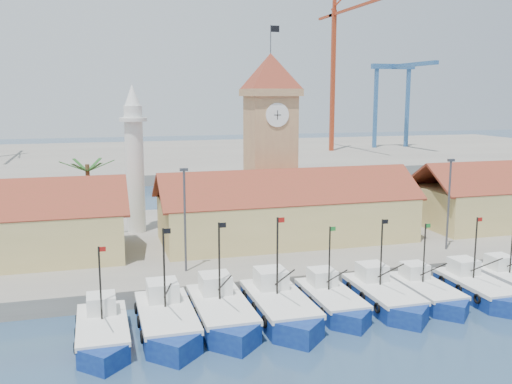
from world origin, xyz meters
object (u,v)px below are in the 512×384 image
object	(u,v)px
boat_0	(103,334)
clock_tower	(270,137)
minaret	(135,159)
boat_4	(333,302)

from	to	relation	value
boat_0	clock_tower	world-z (taller)	clock_tower
clock_tower	minaret	size ratio (longest dim) A/B	1.39
boat_4	minaret	world-z (taller)	minaret
boat_0	minaret	world-z (taller)	minaret
clock_tower	boat_0	bearing A→B (deg)	-128.73
boat_4	minaret	xyz separation A→B (m)	(-13.08, 24.66, 9.01)
boat_0	minaret	size ratio (longest dim) A/B	0.57
clock_tower	minaret	xyz separation A→B (m)	(-15.00, 2.00, -2.23)
clock_tower	minaret	distance (m)	15.30
boat_0	boat_4	distance (m)	17.37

